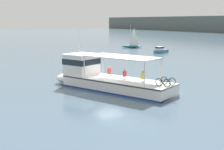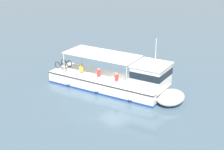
% 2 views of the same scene
% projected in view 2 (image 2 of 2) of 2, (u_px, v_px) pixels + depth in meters
% --- Properties ---
extents(ground_plane, '(400.00, 400.00, 0.00)m').
position_uv_depth(ground_plane, '(116.00, 92.00, 29.89)').
color(ground_plane, slate).
extents(ferry_main, '(12.91, 7.77, 5.32)m').
position_uv_depth(ferry_main, '(122.00, 81.00, 29.64)').
color(ferry_main, white).
rests_on(ferry_main, ground).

